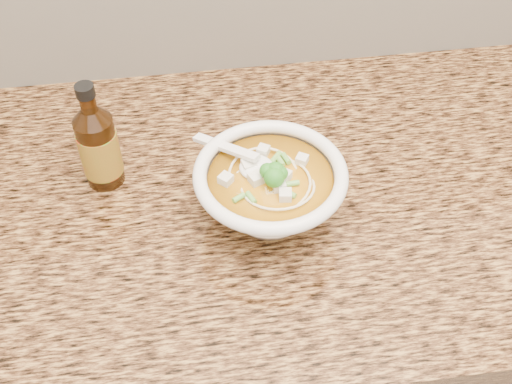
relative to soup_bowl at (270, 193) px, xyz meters
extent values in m
cube|color=#351A10|center=(0.14, 0.06, -0.52)|extent=(4.00, 0.65, 0.86)
cube|color=#A7793D|center=(0.14, 0.06, -0.07)|extent=(4.00, 0.68, 0.04)
cylinder|color=white|center=(0.00, 0.00, -0.05)|extent=(0.09, 0.09, 0.01)
torus|color=white|center=(0.00, 0.00, 0.04)|extent=(0.21, 0.21, 0.02)
torus|color=beige|center=(0.00, 0.02, 0.03)|extent=(0.11, 0.11, 0.00)
torus|color=beige|center=(-0.01, 0.00, 0.03)|extent=(0.13, 0.13, 0.00)
torus|color=beige|center=(-0.02, 0.01, 0.03)|extent=(0.07, 0.07, 0.00)
torus|color=beige|center=(-0.01, 0.00, 0.03)|extent=(0.06, 0.06, 0.00)
torus|color=beige|center=(-0.01, 0.01, 0.02)|extent=(0.11, 0.11, 0.00)
torus|color=beige|center=(0.00, -0.02, 0.02)|extent=(0.08, 0.08, 0.00)
cube|color=silver|center=(-0.03, 0.01, 0.04)|extent=(0.02, 0.02, 0.02)
cube|color=silver|center=(0.03, 0.05, 0.04)|extent=(0.02, 0.02, 0.02)
cube|color=silver|center=(0.00, 0.02, 0.04)|extent=(0.02, 0.02, 0.02)
cube|color=silver|center=(0.03, -0.05, 0.04)|extent=(0.02, 0.02, 0.01)
cube|color=silver|center=(0.05, -0.01, 0.04)|extent=(0.02, 0.02, 0.02)
cube|color=silver|center=(-0.05, 0.01, 0.04)|extent=(0.02, 0.02, 0.01)
cube|color=silver|center=(0.03, -0.02, 0.04)|extent=(0.02, 0.02, 0.01)
cube|color=silver|center=(0.01, 0.03, 0.04)|extent=(0.03, 0.03, 0.02)
ellipsoid|color=#196014|center=(0.01, -0.01, 0.05)|extent=(0.04, 0.04, 0.04)
cylinder|color=#6AAF43|center=(0.00, -0.06, 0.04)|extent=(0.01, 0.02, 0.01)
cylinder|color=#6AAF43|center=(-0.05, 0.00, 0.04)|extent=(0.01, 0.02, 0.01)
cylinder|color=#6AAF43|center=(-0.02, 0.02, 0.04)|extent=(0.02, 0.02, 0.01)
cylinder|color=#6AAF43|center=(-0.05, 0.04, 0.04)|extent=(0.01, 0.02, 0.01)
cylinder|color=#6AAF43|center=(-0.06, 0.00, 0.04)|extent=(0.02, 0.01, 0.01)
cylinder|color=#6AAF43|center=(-0.02, 0.02, 0.04)|extent=(0.01, 0.02, 0.01)
cylinder|color=#6AAF43|center=(0.01, 0.03, 0.04)|extent=(0.02, 0.01, 0.01)
ellipsoid|color=white|center=(-0.02, 0.02, 0.04)|extent=(0.05, 0.05, 0.02)
cube|color=white|center=(-0.05, 0.06, 0.04)|extent=(0.09, 0.09, 0.03)
cylinder|color=#3E1F08|center=(-0.24, 0.11, 0.01)|extent=(0.07, 0.07, 0.12)
cylinder|color=#3E1F08|center=(-0.24, 0.11, 0.10)|extent=(0.03, 0.03, 0.02)
cylinder|color=black|center=(-0.24, 0.11, 0.12)|extent=(0.03, 0.03, 0.02)
cylinder|color=red|center=(-0.24, 0.11, 0.01)|extent=(0.07, 0.07, 0.07)
camera|label=1|loc=(-0.10, -0.60, 0.67)|focal=45.00mm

